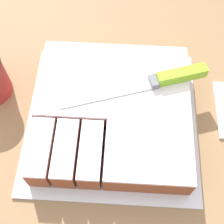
% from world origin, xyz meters
% --- Properties ---
extents(ground_plane, '(8.00, 8.00, 0.00)m').
position_xyz_m(ground_plane, '(0.00, 0.00, 0.00)').
color(ground_plane, '#4C4742').
extents(countertop, '(1.40, 1.10, 0.89)m').
position_xyz_m(countertop, '(0.00, 0.00, 0.44)').
color(countertop, '#936D47').
rests_on(countertop, ground_plane).
extents(cake_board, '(0.35, 0.34, 0.01)m').
position_xyz_m(cake_board, '(0.02, 0.04, 0.89)').
color(cake_board, silver).
rests_on(cake_board, countertop).
extents(cake, '(0.30, 0.30, 0.06)m').
position_xyz_m(cake, '(0.03, 0.04, 0.92)').
color(cake, '#994C2D').
rests_on(cake, cake_board).
extents(knife, '(0.29, 0.11, 0.02)m').
position_xyz_m(knife, '(0.12, 0.10, 0.96)').
color(knife, silver).
rests_on(knife, cake).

